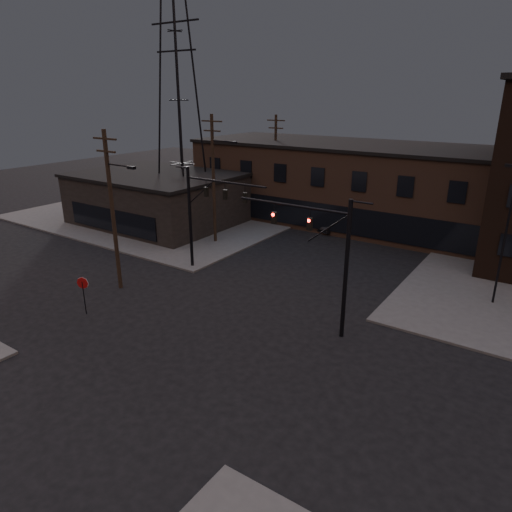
{
  "coord_description": "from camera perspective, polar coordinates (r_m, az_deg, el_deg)",
  "views": [
    {
      "loc": [
        15.45,
        -17.35,
        13.14
      ],
      "look_at": [
        0.27,
        4.93,
        3.5
      ],
      "focal_mm": 32.0,
      "sensor_mm": 36.0,
      "label": 1
    }
  ],
  "objects": [
    {
      "name": "stop_sign",
      "position": [
        30.23,
        -20.82,
        -3.63
      ],
      "size": [
        0.72,
        0.33,
        2.48
      ],
      "color": "black",
      "rests_on": "ground"
    },
    {
      "name": "utility_pole_far",
      "position": [
        51.58,
        2.43,
        11.46
      ],
      "size": [
        2.2,
        0.28,
        11.0
      ],
      "color": "black",
      "rests_on": "ground"
    },
    {
      "name": "building_left",
      "position": [
        49.83,
        -12.27,
        6.89
      ],
      "size": [
        16.0,
        12.0,
        5.0
      ],
      "primitive_type": "cube",
      "color": "black",
      "rests_on": "ground"
    },
    {
      "name": "parked_car_lot_a",
      "position": [
        39.17,
        29.29,
        -1.05
      ],
      "size": [
        4.95,
        2.34,
        1.64
      ],
      "primitive_type": "imported",
      "rotation": [
        0.0,
        0.0,
        1.49
      ],
      "color": "black",
      "rests_on": "sidewalk_ne"
    },
    {
      "name": "car_crossing",
      "position": [
        46.66,
        10.14,
        3.92
      ],
      "size": [
        2.96,
        4.62,
        1.44
      ],
      "primitive_type": "imported",
      "rotation": [
        0.0,
        0.0,
        -0.36
      ],
      "color": "black",
      "rests_on": "ground"
    },
    {
      "name": "traffic_signal_near",
      "position": [
        25.44,
        8.97,
        0.59
      ],
      "size": [
        7.12,
        0.24,
        8.0
      ],
      "color": "black",
      "rests_on": "ground"
    },
    {
      "name": "ground",
      "position": [
        26.7,
        -6.54,
        -9.96
      ],
      "size": [
        140.0,
        140.0,
        0.0
      ],
      "primitive_type": "plane",
      "color": "black",
      "rests_on": "ground"
    },
    {
      "name": "utility_pole_mid",
      "position": [
        41.26,
        -5.27,
        9.8
      ],
      "size": [
        3.7,
        0.28,
        11.5
      ],
      "color": "black",
      "rests_on": "ground"
    },
    {
      "name": "transmission_tower",
      "position": [
        48.68,
        -9.65,
        18.66
      ],
      "size": [
        7.0,
        7.0,
        25.0
      ],
      "primitive_type": null,
      "color": "black",
      "rests_on": "ground"
    },
    {
      "name": "building_row",
      "position": [
        48.78,
        15.34,
        8.18
      ],
      "size": [
        40.0,
        12.0,
        8.0
      ],
      "primitive_type": "cube",
      "color": "brown",
      "rests_on": "ground"
    },
    {
      "name": "utility_pole_near",
      "position": [
        32.36,
        -17.47,
        5.77
      ],
      "size": [
        3.7,
        0.28,
        11.0
      ],
      "color": "black",
      "rests_on": "ground"
    },
    {
      "name": "traffic_signal_far",
      "position": [
        34.65,
        -6.74,
        5.97
      ],
      "size": [
        7.12,
        0.24,
        8.0
      ],
      "color": "black",
      "rests_on": "ground"
    },
    {
      "name": "lot_light_a",
      "position": [
        32.36,
        28.94,
        3.55
      ],
      "size": [
        1.5,
        0.28,
        9.14
      ],
      "color": "black",
      "rests_on": "ground"
    },
    {
      "name": "sidewalk_nw",
      "position": [
        55.88,
        -9.09,
        5.9
      ],
      "size": [
        30.0,
        30.0,
        0.15
      ],
      "primitive_type": "cube",
      "color": "#474744",
      "rests_on": "ground"
    }
  ]
}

